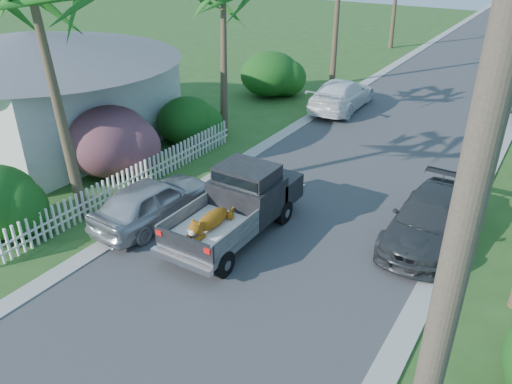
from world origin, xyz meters
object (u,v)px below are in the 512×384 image
Objects in this scene: parked_car_ln at (152,201)px; house_left at (38,92)px; pickup_truck at (242,201)px; parked_car_rm at (429,220)px; parked_car_lf at (342,95)px; utility_pole_a at (431,369)px.

house_left reaches higher than parked_car_ln.
pickup_truck is 1.08× the size of parked_car_rm.
parked_car_lf is at bearing 126.05° from parked_car_rm.
pickup_truck is at bearing -153.08° from parked_car_rm.
utility_pole_a is at bearing 150.22° from parked_car_ln.
pickup_truck is 11.82m from house_left.
utility_pole_a is at bearing -25.82° from house_left.
pickup_truck is at bearing -155.45° from parked_car_ln.
parked_car_lf is at bearing 114.92° from utility_pole_a.
house_left is 20.81m from utility_pole_a.
parked_car_lf is 0.58× the size of utility_pole_a.
parked_car_rm is 8.40m from parked_car_ln.
house_left reaches higher than parked_car_lf.
parked_car_lf is at bearing -89.01° from parked_car_ln.
parked_car_ln is (-7.63, -3.51, 0.03)m from parked_car_rm.
house_left is at bearing -14.80° from parked_car_ln.
parked_car_rm is 12.43m from parked_car_lf.
utility_pole_a is (2.00, -9.67, 3.91)m from parked_car_rm.
pickup_truck is at bearing 97.47° from parked_car_lf.
parked_car_lf reaches higher than parked_car_rm.
parked_car_lf reaches higher than parked_car_ln.
pickup_truck is 12.79m from parked_car_lf.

